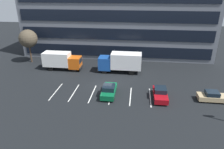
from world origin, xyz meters
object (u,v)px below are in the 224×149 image
sedan_tan (213,97)px  sedan_forest (109,90)px  box_truck_blue (121,62)px  box_truck_orange (62,60)px  sedan_maroon (160,94)px  bare_tree (28,39)px

sedan_tan → sedan_forest: sedan_forest is taller
box_truck_blue → box_truck_orange: bearing=-179.6°
sedan_maroon → bare_tree: size_ratio=0.65×
box_truck_blue → sedan_forest: size_ratio=1.74×
sedan_maroon → sedan_forest: bearing=179.9°
box_truck_blue → bare_tree: bare_tree is taller
sedan_forest → bare_tree: size_ratio=0.67×
box_truck_orange → sedan_maroon: box_truck_orange is taller
sedan_maroon → bare_tree: (-25.32, 12.13, 4.21)m
sedan_tan → bare_tree: bearing=159.7°
box_truck_orange → sedan_maroon: size_ratio=1.64×
box_truck_orange → bare_tree: size_ratio=1.06×
sedan_tan → box_truck_orange: bearing=160.4°
box_truck_orange → sedan_forest: (10.24, -8.90, -1.11)m
box_truck_blue → sedan_maroon: (6.36, -8.99, -1.30)m
sedan_tan → sedan_forest: bearing=-179.4°
sedan_forest → sedan_maroon: size_ratio=1.03×
box_truck_orange → sedan_forest: 13.62m
sedan_tan → box_truck_blue: bearing=146.7°
sedan_forest → sedan_tan: bearing=0.6°
box_truck_blue → box_truck_orange: box_truck_blue is taller
box_truck_blue → sedan_tan: 16.12m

